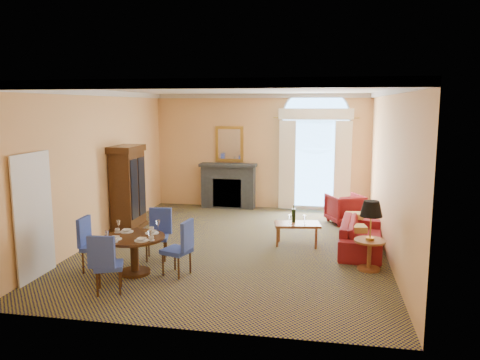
% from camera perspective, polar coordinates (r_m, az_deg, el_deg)
% --- Properties ---
extents(ground, '(7.50, 7.50, 0.00)m').
position_cam_1_polar(ground, '(9.83, -0.53, -7.96)').
color(ground, '#15133B').
rests_on(ground, ground).
extents(room_envelope, '(6.04, 7.52, 3.45)m').
position_cam_1_polar(room_envelope, '(10.06, 0.03, 6.97)').
color(room_envelope, '#F8BC76').
rests_on(room_envelope, ground).
extents(armoire, '(0.56, 1.00, 1.97)m').
position_cam_1_polar(armoire, '(11.19, -13.52, -1.11)').
color(armoire, black).
rests_on(armoire, ground).
extents(dining_table, '(1.06, 1.06, 0.87)m').
position_cam_1_polar(dining_table, '(8.31, -12.77, -7.79)').
color(dining_table, black).
rests_on(dining_table, ground).
extents(dining_chair_north, '(0.51, 0.51, 0.95)m').
position_cam_1_polar(dining_chair_north, '(9.05, -9.92, -6.03)').
color(dining_chair_north, '#273D9B').
rests_on(dining_chair_north, ground).
extents(dining_chair_south, '(0.55, 0.55, 0.95)m').
position_cam_1_polar(dining_chair_south, '(7.53, -16.11, -9.39)').
color(dining_chair_south, '#273D9B').
rests_on(dining_chair_south, ground).
extents(dining_chair_east, '(0.54, 0.54, 0.95)m').
position_cam_1_polar(dining_chair_east, '(8.10, -7.12, -7.77)').
color(dining_chair_east, '#273D9B').
rests_on(dining_chair_east, ground).
extents(dining_chair_west, '(0.50, 0.50, 0.95)m').
position_cam_1_polar(dining_chair_west, '(8.67, -17.85, -7.01)').
color(dining_chair_west, '#273D9B').
rests_on(dining_chair_west, ground).
extents(sofa, '(0.99, 2.09, 0.59)m').
position_cam_1_polar(sofa, '(9.78, 14.60, -6.55)').
color(sofa, maroon).
rests_on(sofa, ground).
extents(armchair, '(1.04, 1.05, 0.73)m').
position_cam_1_polar(armchair, '(11.82, 12.67, -3.43)').
color(armchair, maroon).
rests_on(armchair, ground).
extents(coffee_table, '(1.00, 0.66, 0.84)m').
position_cam_1_polar(coffee_table, '(9.79, 6.96, -5.41)').
color(coffee_table, brown).
rests_on(coffee_table, ground).
extents(side_table, '(0.55, 0.55, 1.22)m').
position_cam_1_polar(side_table, '(8.52, 15.62, -5.44)').
color(side_table, brown).
rests_on(side_table, ground).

